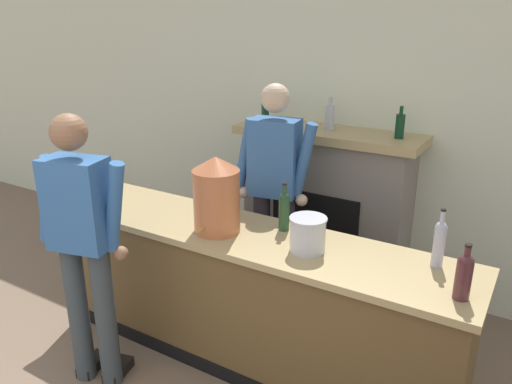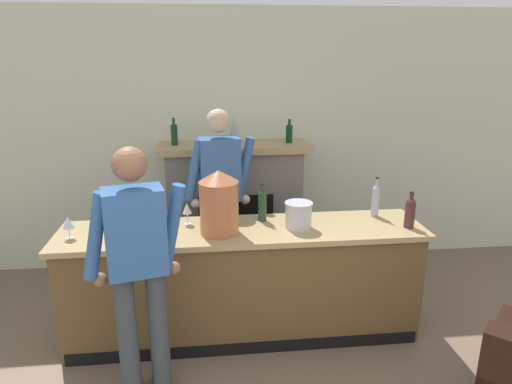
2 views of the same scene
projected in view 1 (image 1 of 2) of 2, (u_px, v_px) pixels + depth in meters
wall_back_panel at (319, 124)px, 4.37m from camera, size 12.00×0.07×2.75m
bar_counter at (248, 297)px, 3.37m from camera, size 2.91×0.65×0.95m
fireplace_stone at (325, 209)px, 4.28m from camera, size 1.54×0.52×1.68m
potted_plant_corner at (72, 209)px, 5.35m from camera, size 0.38×0.44×0.74m
person_customer at (83, 244)px, 2.99m from camera, size 0.64×0.37×1.77m
person_bartender at (274, 192)px, 3.78m from camera, size 0.65×0.35×1.83m
copper_dispenser at (216, 194)px, 3.16m from camera, size 0.30×0.34×0.50m
ice_bucket_steel at (308, 234)px, 2.94m from camera, size 0.22×0.22×0.21m
wine_bottle_burgundy_dark at (284, 209)px, 3.21m from camera, size 0.07×0.07×0.32m
wine_bottle_port_short at (464, 274)px, 2.43m from camera, size 0.08×0.08×0.30m
wine_bottle_riesling_slim at (439, 242)px, 2.74m from camera, size 0.06×0.06×0.34m
wine_glass_by_dispenser at (96, 183)px, 3.76m from camera, size 0.08×0.08×0.17m
wine_glass_front_left at (205, 195)px, 3.50m from camera, size 0.08×0.08×0.18m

